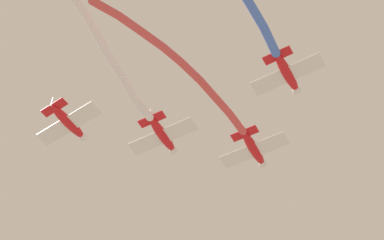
% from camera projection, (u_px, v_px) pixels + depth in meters
% --- Properties ---
extents(airplane_lead, '(6.24, 7.20, 1.94)m').
position_uv_depth(airplane_lead, '(254.00, 149.00, 81.06)').
color(airplane_lead, red).
extents(smoke_trail_lead, '(14.69, 17.93, 2.59)m').
position_uv_depth(smoke_trail_lead, '(179.00, 66.00, 73.65)').
color(smoke_trail_lead, '#DB4C4C').
extents(airplane_left_wing, '(6.26, 7.17, 1.94)m').
position_uv_depth(airplane_left_wing, '(163.00, 135.00, 79.92)').
color(airplane_left_wing, red).
extents(smoke_trail_left_wing, '(20.98, 16.23, 2.11)m').
position_uv_depth(smoke_trail_left_wing, '(85.00, 20.00, 72.25)').
color(smoke_trail_left_wing, white).
extents(airplane_right_wing, '(6.27, 7.15, 1.94)m').
position_uv_depth(airplane_right_wing, '(287.00, 73.00, 75.55)').
color(airplane_right_wing, red).
extents(airplane_slot, '(6.65, 6.73, 1.94)m').
position_uv_depth(airplane_slot, '(69.00, 123.00, 78.54)').
color(airplane_slot, red).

